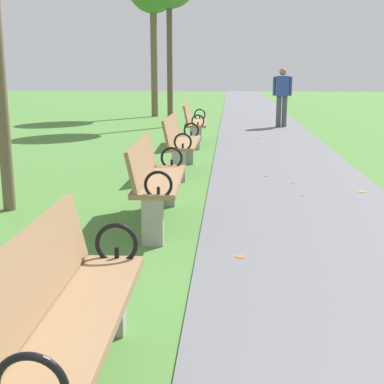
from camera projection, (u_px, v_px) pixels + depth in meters
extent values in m
cube|color=slate|center=(258.00, 120.00, 17.03)|extent=(2.38, 44.00, 0.02)
cube|color=#93704C|center=(75.00, 317.00, 2.58)|extent=(0.47, 1.61, 0.05)
cube|color=#93704C|center=(33.00, 272.00, 2.54)|extent=(0.15, 1.60, 0.40)
cube|color=#99968E|center=(108.00, 300.00, 3.35)|extent=(0.20, 0.12, 0.45)
torus|color=black|center=(116.00, 244.00, 3.29)|extent=(0.27, 0.03, 0.27)
cylinder|color=black|center=(117.00, 256.00, 3.30)|extent=(0.03, 0.03, 0.12)
cube|color=#93704C|center=(160.00, 180.00, 5.72)|extent=(0.48, 1.61, 0.05)
cube|color=#93704C|center=(142.00, 159.00, 5.67)|extent=(0.16, 1.60, 0.40)
cube|color=#99968E|center=(153.00, 222.00, 5.05)|extent=(0.20, 0.13, 0.45)
cube|color=#99968E|center=(167.00, 188.00, 6.49)|extent=(0.20, 0.13, 0.45)
torus|color=black|center=(158.00, 185.00, 4.95)|extent=(0.27, 0.04, 0.27)
cylinder|color=black|center=(158.00, 193.00, 4.97)|extent=(0.03, 0.03, 0.12)
torus|color=black|center=(172.00, 158.00, 6.43)|extent=(0.27, 0.04, 0.27)
cylinder|color=black|center=(172.00, 164.00, 6.45)|extent=(0.03, 0.03, 0.12)
cube|color=#93704C|center=(184.00, 143.00, 8.56)|extent=(0.46, 1.60, 0.05)
cube|color=#93704C|center=(172.00, 129.00, 8.53)|extent=(0.14, 1.60, 0.40)
cube|color=#99968E|center=(179.00, 166.00, 7.90)|extent=(0.20, 0.12, 0.45)
cube|color=#99968E|center=(188.00, 151.00, 9.34)|extent=(0.20, 0.12, 0.45)
torus|color=black|center=(183.00, 142.00, 7.79)|extent=(0.27, 0.03, 0.27)
cylinder|color=black|center=(183.00, 148.00, 7.81)|extent=(0.03, 0.03, 0.12)
torus|color=black|center=(191.00, 130.00, 9.27)|extent=(0.27, 0.03, 0.27)
cylinder|color=black|center=(191.00, 135.00, 9.29)|extent=(0.03, 0.03, 0.12)
cube|color=#93704C|center=(196.00, 123.00, 11.65)|extent=(0.49, 1.61, 0.05)
cube|color=#93704C|center=(187.00, 113.00, 11.61)|extent=(0.17, 1.60, 0.40)
cube|color=#99968E|center=(195.00, 139.00, 10.99)|extent=(0.20, 0.13, 0.45)
cube|color=#99968E|center=(197.00, 131.00, 12.43)|extent=(0.20, 0.13, 0.45)
torus|color=black|center=(198.00, 121.00, 10.89)|extent=(0.27, 0.04, 0.27)
cylinder|color=black|center=(198.00, 125.00, 10.90)|extent=(0.03, 0.03, 0.12)
torus|color=black|center=(200.00, 115.00, 12.37)|extent=(0.27, 0.04, 0.27)
cylinder|color=black|center=(200.00, 118.00, 12.38)|extent=(0.03, 0.03, 0.12)
cylinder|color=brown|center=(170.00, 63.00, 14.89)|extent=(0.16, 0.16, 3.54)
cylinder|color=brown|center=(154.00, 61.00, 18.14)|extent=(0.23, 0.23, 3.76)
cylinder|color=#4C4C56|center=(279.00, 112.00, 15.04)|extent=(0.14, 0.14, 0.85)
cylinder|color=#4C4C56|center=(284.00, 112.00, 15.01)|extent=(0.14, 0.14, 0.85)
cube|color=#2D4799|center=(282.00, 86.00, 14.86)|extent=(0.36, 0.25, 0.56)
sphere|color=#9E7051|center=(283.00, 72.00, 14.78)|extent=(0.20, 0.20, 0.20)
cylinder|color=#2D4799|center=(274.00, 86.00, 14.90)|extent=(0.09, 0.09, 0.52)
cylinder|color=#2D4799|center=(290.00, 86.00, 14.83)|extent=(0.09, 0.09, 0.52)
cylinder|color=#93511E|center=(106.00, 291.00, 4.03)|extent=(0.09, 0.09, 0.00)
cylinder|color=#AD6B23|center=(35.00, 279.00, 4.26)|extent=(0.11, 0.11, 0.00)
cylinder|color=#93511E|center=(265.00, 176.00, 8.23)|extent=(0.09, 0.09, 0.00)
cylinder|color=#AD6B23|center=(258.00, 138.00, 12.64)|extent=(0.16, 0.16, 0.00)
cylinder|color=#AD6B23|center=(303.00, 195.00, 6.98)|extent=(0.07, 0.07, 0.00)
cylinder|color=#AD6B23|center=(240.00, 256.00, 4.72)|extent=(0.12, 0.12, 0.00)
cylinder|color=#BC842D|center=(363.00, 192.00, 7.19)|extent=(0.15, 0.15, 0.00)
cylinder|color=#AD6B23|center=(293.00, 183.00, 7.73)|extent=(0.07, 0.07, 0.00)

